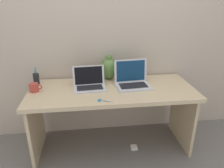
{
  "coord_description": "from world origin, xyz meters",
  "views": [
    {
      "loc": [
        -0.24,
        -1.95,
        1.59
      ],
      "look_at": [
        0.0,
        0.0,
        0.77
      ],
      "focal_mm": 33.82,
      "sensor_mm": 36.0,
      "label": 1
    }
  ],
  "objects_px": {
    "scissors": "(103,101)",
    "power_brick": "(134,147)",
    "green_vase": "(109,68)",
    "laptop_left": "(89,82)",
    "laptop_right": "(132,79)",
    "coffee_mug": "(34,87)",
    "pen_cup": "(36,78)"
  },
  "relations": [
    {
      "from": "green_vase",
      "to": "power_brick",
      "type": "distance_m",
      "value": 0.93
    },
    {
      "from": "green_vase",
      "to": "power_brick",
      "type": "relative_size",
      "value": 3.81
    },
    {
      "from": "laptop_left",
      "to": "laptop_right",
      "type": "bearing_deg",
      "value": 1.61
    },
    {
      "from": "scissors",
      "to": "power_brick",
      "type": "xyz_separation_m",
      "value": [
        0.36,
        0.18,
        -0.7
      ]
    },
    {
      "from": "green_vase",
      "to": "pen_cup",
      "type": "xyz_separation_m",
      "value": [
        -0.79,
        -0.06,
        -0.06
      ]
    },
    {
      "from": "laptop_left",
      "to": "scissors",
      "type": "height_order",
      "value": "laptop_left"
    },
    {
      "from": "green_vase",
      "to": "coffee_mug",
      "type": "distance_m",
      "value": 0.82
    },
    {
      "from": "laptop_right",
      "to": "scissors",
      "type": "height_order",
      "value": "laptop_right"
    },
    {
      "from": "laptop_left",
      "to": "coffee_mug",
      "type": "xyz_separation_m",
      "value": [
        -0.54,
        -0.03,
        -0.02
      ]
    },
    {
      "from": "coffee_mug",
      "to": "pen_cup",
      "type": "bearing_deg",
      "value": 94.56
    },
    {
      "from": "coffee_mug",
      "to": "power_brick",
      "type": "height_order",
      "value": "coffee_mug"
    },
    {
      "from": "green_vase",
      "to": "pen_cup",
      "type": "bearing_deg",
      "value": -175.44
    },
    {
      "from": "pen_cup",
      "to": "green_vase",
      "type": "bearing_deg",
      "value": 4.56
    },
    {
      "from": "laptop_left",
      "to": "coffee_mug",
      "type": "relative_size",
      "value": 2.69
    },
    {
      "from": "scissors",
      "to": "power_brick",
      "type": "height_order",
      "value": "scissors"
    },
    {
      "from": "scissors",
      "to": "coffee_mug",
      "type": "bearing_deg",
      "value": 155.86
    },
    {
      "from": "laptop_left",
      "to": "coffee_mug",
      "type": "distance_m",
      "value": 0.54
    },
    {
      "from": "laptop_right",
      "to": "power_brick",
      "type": "relative_size",
      "value": 5.31
    },
    {
      "from": "laptop_left",
      "to": "laptop_right",
      "type": "distance_m",
      "value": 0.45
    },
    {
      "from": "laptop_left",
      "to": "pen_cup",
      "type": "xyz_separation_m",
      "value": [
        -0.56,
        0.17,
        0.01
      ]
    },
    {
      "from": "laptop_left",
      "to": "pen_cup",
      "type": "height_order",
      "value": "laptop_left"
    },
    {
      "from": "pen_cup",
      "to": "power_brick",
      "type": "xyz_separation_m",
      "value": [
        1.03,
        -0.31,
        -0.76
      ]
    },
    {
      "from": "coffee_mug",
      "to": "green_vase",
      "type": "bearing_deg",
      "value": 18.63
    },
    {
      "from": "laptop_right",
      "to": "pen_cup",
      "type": "height_order",
      "value": "laptop_right"
    },
    {
      "from": "laptop_right",
      "to": "green_vase",
      "type": "relative_size",
      "value": 1.39
    },
    {
      "from": "scissors",
      "to": "green_vase",
      "type": "bearing_deg",
      "value": 77.93
    },
    {
      "from": "green_vase",
      "to": "pen_cup",
      "type": "distance_m",
      "value": 0.79
    },
    {
      "from": "power_brick",
      "to": "laptop_left",
      "type": "bearing_deg",
      "value": 163.09
    },
    {
      "from": "laptop_left",
      "to": "power_brick",
      "type": "relative_size",
      "value": 4.83
    },
    {
      "from": "coffee_mug",
      "to": "pen_cup",
      "type": "xyz_separation_m",
      "value": [
        -0.02,
        0.2,
        0.02
      ]
    },
    {
      "from": "scissors",
      "to": "power_brick",
      "type": "bearing_deg",
      "value": 26.9
    },
    {
      "from": "green_vase",
      "to": "coffee_mug",
      "type": "bearing_deg",
      "value": -161.37
    }
  ]
}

